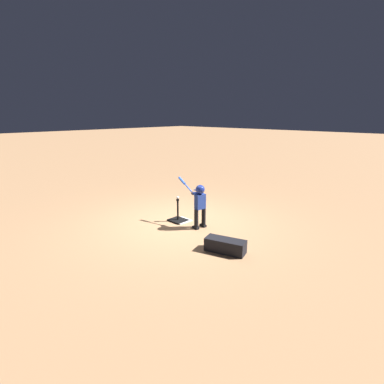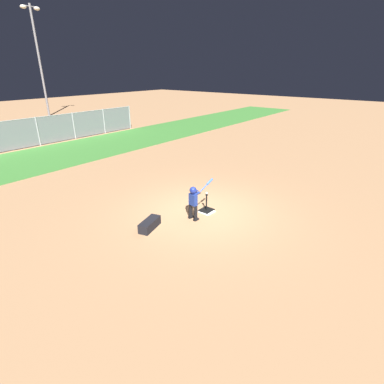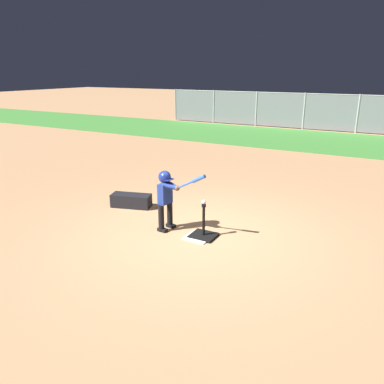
% 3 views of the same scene
% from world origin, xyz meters
% --- Properties ---
extents(ground_plane, '(90.00, 90.00, 0.00)m').
position_xyz_m(ground_plane, '(0.00, 0.00, 0.00)').
color(ground_plane, '#AD7F56').
extents(grass_outfield_strip, '(56.00, 5.25, 0.02)m').
position_xyz_m(grass_outfield_strip, '(0.00, 10.62, 0.01)').
color(grass_outfield_strip, '#3D7F33').
rests_on(grass_outfield_strip, ground_plane).
extents(backstop_fence, '(17.22, 0.08, 1.76)m').
position_xyz_m(backstop_fence, '(0.00, 13.59, 0.93)').
color(backstop_fence, '#9E9EA3').
rests_on(backstop_fence, ground_plane).
extents(home_plate, '(0.46, 0.46, 0.02)m').
position_xyz_m(home_plate, '(0.07, -0.12, 0.01)').
color(home_plate, white).
rests_on(home_plate, ground_plane).
extents(batting_tee, '(0.45, 0.40, 0.61)m').
position_xyz_m(batting_tee, '(0.13, -0.05, 0.08)').
color(batting_tee, black).
rests_on(batting_tee, ground_plane).
extents(batter_child, '(0.98, 0.36, 1.18)m').
position_xyz_m(batter_child, '(-0.60, -0.09, 0.71)').
color(batter_child, black).
rests_on(batter_child, ground_plane).
extents(baseball, '(0.07, 0.07, 0.07)m').
position_xyz_m(baseball, '(0.13, -0.05, 0.65)').
color(baseball, white).
rests_on(baseball, batting_tee).
extents(bleachers_far_right, '(3.18, 2.53, 1.18)m').
position_xyz_m(bleachers_far_right, '(0.47, 15.42, 0.58)').
color(bleachers_far_right, gray).
rests_on(bleachers_far_right, ground_plane).
extents(bleachers_far_left, '(3.64, 2.45, 1.34)m').
position_xyz_m(bleachers_far_left, '(7.34, 15.46, 0.66)').
color(bleachers_far_left, gray).
rests_on(bleachers_far_left, ground_plane).
extents(equipment_bag, '(0.90, 0.54, 0.28)m').
position_xyz_m(equipment_bag, '(-1.92, 0.57, 0.14)').
color(equipment_bag, black).
rests_on(equipment_bag, ground_plane).
extents(field_light_pole, '(1.76, 0.44, 9.89)m').
position_xyz_m(field_light_pole, '(8.04, 25.47, 6.34)').
color(field_light_pole, slate).
rests_on(field_light_pole, ground_plane).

